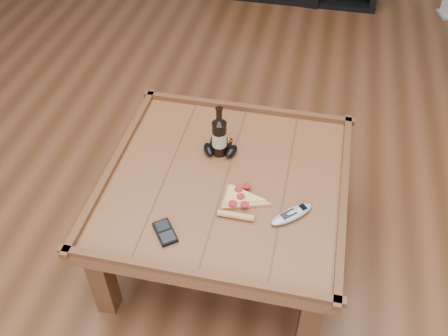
% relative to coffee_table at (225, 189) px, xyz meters
% --- Properties ---
extents(ground, '(6.00, 6.00, 0.00)m').
position_rel_coffee_table_xyz_m(ground, '(0.00, 0.00, -0.39)').
color(ground, '#462714').
rests_on(ground, ground).
extents(coffee_table, '(1.03, 1.03, 0.48)m').
position_rel_coffee_table_xyz_m(coffee_table, '(0.00, 0.00, 0.00)').
color(coffee_table, '#5B301A').
rests_on(coffee_table, ground).
extents(beer_bottle, '(0.06, 0.06, 0.25)m').
position_rel_coffee_table_xyz_m(beer_bottle, '(-0.06, 0.16, 0.16)').
color(beer_bottle, black).
rests_on(beer_bottle, coffee_table).
extents(game_controller, '(0.17, 0.12, 0.05)m').
position_rel_coffee_table_xyz_m(game_controller, '(-0.06, 0.17, 0.08)').
color(game_controller, black).
rests_on(game_controller, coffee_table).
extents(pizza_slice, '(0.16, 0.26, 0.03)m').
position_rel_coffee_table_xyz_m(pizza_slice, '(0.08, -0.11, 0.07)').
color(pizza_slice, tan).
rests_on(pizza_slice, coffee_table).
extents(smartphone, '(0.12, 0.13, 0.02)m').
position_rel_coffee_table_xyz_m(smartphone, '(-0.16, -0.33, 0.07)').
color(smartphone, black).
rests_on(smartphone, coffee_table).
extents(remote_control, '(0.18, 0.17, 0.03)m').
position_rel_coffee_table_xyz_m(remote_control, '(0.29, -0.14, 0.07)').
color(remote_control, '#979BA4').
rests_on(remote_control, coffee_table).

